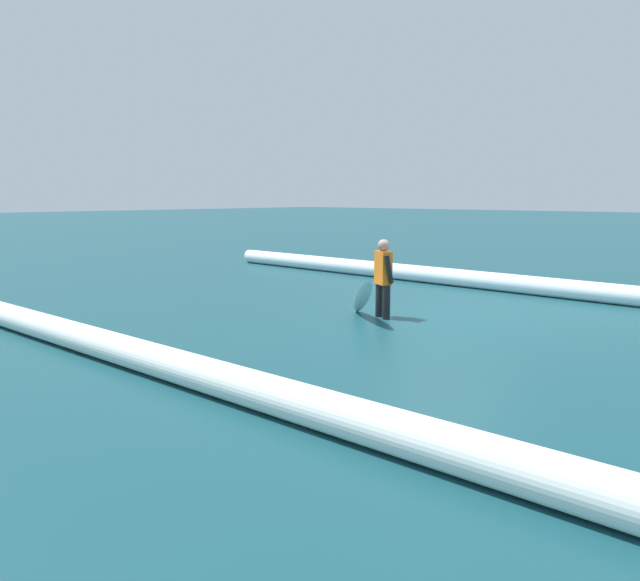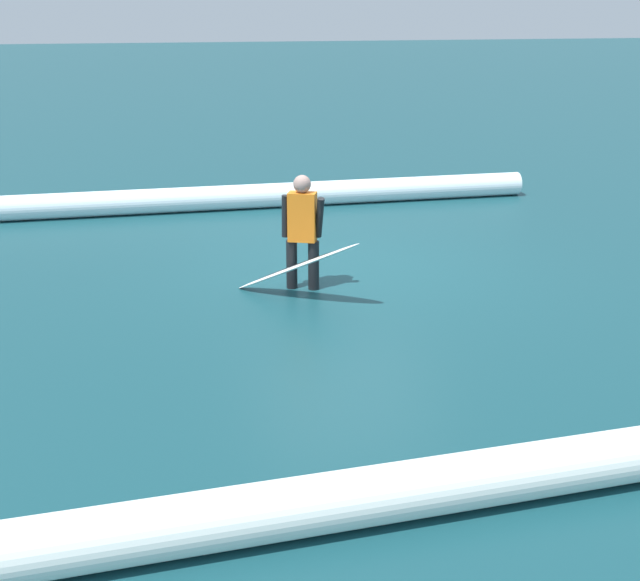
% 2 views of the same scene
% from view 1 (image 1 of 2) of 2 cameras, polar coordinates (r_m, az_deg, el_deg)
% --- Properties ---
extents(ground_plane, '(162.68, 162.68, 0.00)m').
position_cam_1_polar(ground_plane, '(12.09, 11.07, -2.37)').
color(ground_plane, '#144149').
extents(surfer, '(0.48, 0.37, 1.45)m').
position_cam_1_polar(surfer, '(11.76, 5.64, 1.41)').
color(surfer, black).
rests_on(surfer, ground_plane).
extents(surfboard, '(1.41, 1.39, 0.86)m').
position_cam_1_polar(surfboard, '(11.63, 3.79, -0.60)').
color(surfboard, white).
rests_on(surfboard, ground_plane).
extents(wave_crest_foreground, '(14.60, 0.92, 0.43)m').
position_cam_1_polar(wave_crest_foreground, '(16.74, 9.67, 1.39)').
color(wave_crest_foreground, white).
rests_on(wave_crest_foreground, ground_plane).
extents(wave_crest_midground, '(22.19, 0.59, 0.41)m').
position_cam_1_polar(wave_crest_midground, '(7.25, -8.48, -7.94)').
color(wave_crest_midground, white).
rests_on(wave_crest_midground, ground_plane).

